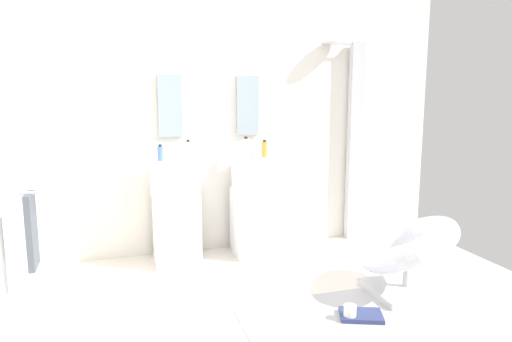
# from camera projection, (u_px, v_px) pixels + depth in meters

# --- Properties ---
(ground_plane) EXTENTS (4.80, 3.60, 0.04)m
(ground_plane) POSITION_uv_depth(u_px,v_px,m) (258.00, 327.00, 3.08)
(ground_plane) COLOR silver
(rear_partition) EXTENTS (4.80, 0.10, 2.60)m
(rear_partition) POSITION_uv_depth(u_px,v_px,m) (209.00, 118.00, 4.42)
(rear_partition) COLOR silver
(rear_partition) RESTS_ON ground_plane
(pedestal_sink_left) EXTENTS (0.44, 0.44, 1.04)m
(pedestal_sink_left) POSITION_uv_depth(u_px,v_px,m) (176.00, 210.00, 4.15)
(pedestal_sink_left) COLOR white
(pedestal_sink_left) RESTS_ON ground_plane
(pedestal_sink_right) EXTENTS (0.44, 0.44, 1.04)m
(pedestal_sink_right) POSITION_uv_depth(u_px,v_px,m) (255.00, 205.00, 4.36)
(pedestal_sink_right) COLOR white
(pedestal_sink_right) RESTS_ON ground_plane
(vanity_mirror_left) EXTENTS (0.22, 0.03, 0.57)m
(vanity_mirror_left) POSITION_uv_depth(u_px,v_px,m) (170.00, 106.00, 4.23)
(vanity_mirror_left) COLOR #8C9EA8
(vanity_mirror_right) EXTENTS (0.22, 0.03, 0.57)m
(vanity_mirror_right) POSITION_uv_depth(u_px,v_px,m) (248.00, 106.00, 4.44)
(vanity_mirror_right) COLOR #8C9EA8
(shower_column) EXTENTS (0.49, 0.24, 2.05)m
(shower_column) POSITION_uv_depth(u_px,v_px,m) (353.00, 138.00, 4.77)
(shower_column) COLOR #B7BABF
(shower_column) RESTS_ON ground_plane
(lounge_chair) EXTENTS (1.09, 1.09, 0.65)m
(lounge_chair) POSITION_uv_depth(u_px,v_px,m) (407.00, 250.00, 3.49)
(lounge_chair) COLOR #B7BABF
(lounge_chair) RESTS_ON ground_plane
(towel_rack) EXTENTS (0.37, 0.22, 0.95)m
(towel_rack) POSITION_uv_depth(u_px,v_px,m) (27.00, 234.00, 2.96)
(towel_rack) COLOR #B7BABF
(towel_rack) RESTS_ON ground_plane
(area_rug) EXTENTS (1.23, 0.77, 0.01)m
(area_rug) POSITION_uv_depth(u_px,v_px,m) (331.00, 319.00, 3.14)
(area_rug) COLOR #B2B2B7
(area_rug) RESTS_ON ground_plane
(magazine_navy) EXTENTS (0.34, 0.29, 0.03)m
(magazine_navy) POSITION_uv_depth(u_px,v_px,m) (361.00, 315.00, 3.14)
(magazine_navy) COLOR navy
(magazine_navy) RESTS_ON area_rug
(coffee_mug) EXTENTS (0.09, 0.09, 0.11)m
(coffee_mug) POSITION_uv_depth(u_px,v_px,m) (350.00, 313.00, 3.10)
(coffee_mug) COLOR white
(coffee_mug) RESTS_ON area_rug
(soap_bottle_clear) EXTENTS (0.05, 0.05, 0.19)m
(soap_bottle_clear) POSITION_uv_depth(u_px,v_px,m) (188.00, 151.00, 4.16)
(soap_bottle_clear) COLOR silver
(soap_bottle_clear) RESTS_ON pedestal_sink_left
(soap_bottle_amber) EXTENTS (0.06, 0.06, 0.17)m
(soap_bottle_amber) POSITION_uv_depth(u_px,v_px,m) (264.00, 149.00, 4.37)
(soap_bottle_amber) COLOR #C68C38
(soap_bottle_amber) RESTS_ON pedestal_sink_right
(soap_bottle_blue) EXTENTS (0.05, 0.05, 0.15)m
(soap_bottle_blue) POSITION_uv_depth(u_px,v_px,m) (160.00, 153.00, 4.13)
(soap_bottle_blue) COLOR #4C72B7
(soap_bottle_blue) RESTS_ON pedestal_sink_left
(soap_bottle_white) EXTENTS (0.06, 0.06, 0.20)m
(soap_bottle_white) POSITION_uv_depth(u_px,v_px,m) (246.00, 148.00, 4.35)
(soap_bottle_white) COLOR white
(soap_bottle_white) RESTS_ON pedestal_sink_right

